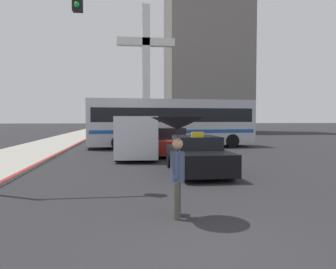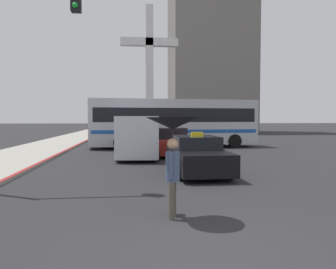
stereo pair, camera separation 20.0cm
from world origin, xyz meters
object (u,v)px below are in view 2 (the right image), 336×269
Objects in this scene: ambulance_van at (139,135)px; city_bus at (174,121)px; monument_cross at (149,62)px; traffic_light at (6,39)px; pedestrian_with_umbrella at (173,135)px; taxi at (197,156)px; sedan_red at (171,142)px.

ambulance_van is 0.47× the size of city_bus.
monument_cross reaches higher than ambulance_van.
city_bus is at bearing 63.96° from traffic_light.
city_bus is at bearing -87.03° from monument_cross.
taxi is at bearing -0.30° from pedestrian_with_umbrella.
sedan_red is 21.87m from monument_cross.
taxi is at bearing 21.57° from traffic_light.
taxi is 0.98× the size of sedan_red.
taxi is 0.30× the size of monument_cross.
city_bus is 16.62m from pedestrian_with_umbrella.
traffic_light reaches higher than city_bus.
ambulance_van is at bearing 30.69° from sedan_red.
sedan_red is at bearing 9.13° from pedestrian_with_umbrella.
traffic_light is (-5.94, -2.35, 3.62)m from taxi.
sedan_red is 0.39× the size of city_bus.
city_bus is 1.92× the size of traffic_light.
taxi is at bearing 91.66° from sedan_red.
monument_cross is (5.65, 29.10, 4.43)m from traffic_light.
taxi is at bearing -89.39° from monument_cross.
pedestrian_with_umbrella is (-1.45, -11.96, 1.00)m from sedan_red.
ambulance_van is 2.69× the size of pedestrian_with_umbrella.
taxi is 7.34m from traffic_light.
traffic_light is at bearing 66.49° from ambulance_van.
city_bus is (2.60, 5.63, 0.67)m from ambulance_van.
sedan_red is (-0.19, 6.39, 0.05)m from taxi.
taxi is 10.99m from city_bus.
sedan_red is 0.76× the size of traffic_light.
city_bus is (0.72, 4.51, 1.18)m from sedan_red.
sedan_red is 4.72m from city_bus.
traffic_light is (-4.31, 3.22, 2.58)m from pedestrian_with_umbrella.
sedan_red is 12.09m from pedestrian_with_umbrella.
monument_cross is at bearing 79.00° from traffic_light.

